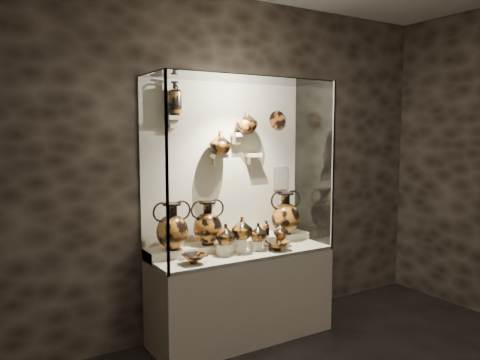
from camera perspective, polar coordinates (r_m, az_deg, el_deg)
name	(u,v)px	position (r m, az deg, el deg)	size (l,w,h in m)	color
wall_back	(224,166)	(4.52, -1.95, 1.75)	(5.00, 0.02, 3.20)	#2E251D
plinth	(241,296)	(4.50, 0.16, -13.95)	(1.70, 0.60, 0.80)	beige
front_tier	(241,253)	(4.37, 0.16, -8.83)	(1.68, 0.58, 0.03)	beige
rear_tier	(232,245)	(4.51, -1.01, -7.92)	(1.70, 0.25, 0.10)	beige
back_panel	(224,166)	(4.51, -1.92, 1.74)	(1.70, 0.03, 1.60)	beige
glass_front	(259,170)	(3.99, 2.37, 1.20)	(1.70, 0.01, 1.60)	white
glass_left	(153,172)	(3.87, -10.60, 0.96)	(0.01, 0.60, 1.60)	white
glass_right	(313,165)	(4.74, 8.95, 1.87)	(0.01, 0.60, 1.60)	white
glass_top	(241,79)	(4.25, 0.17, 12.23)	(1.70, 0.60, 0.01)	white
frame_post_left	(167,175)	(3.60, -8.89, 0.62)	(0.02, 0.02, 1.60)	gray
frame_post_right	(333,166)	(4.51, 11.26, 1.64)	(0.02, 0.02, 1.60)	gray
pedestal_a	(223,250)	(4.21, -2.07, -8.51)	(0.09, 0.09, 0.10)	white
pedestal_b	(239,246)	(4.29, -0.07, -8.03)	(0.09, 0.09, 0.13)	white
pedestal_c	(255,246)	(4.38, 1.86, -8.00)	(0.09, 0.09, 0.09)	white
pedestal_d	(269,242)	(4.46, 3.60, -7.55)	(0.09, 0.09, 0.12)	white
pedestal_e	(281,242)	(4.55, 5.06, -7.57)	(0.09, 0.09, 0.08)	white
bracket_ul	(174,118)	(4.19, -8.06, 7.53)	(0.14, 0.12, 0.04)	beige
bracket_ca	(219,156)	(4.39, -2.58, 2.93)	(0.14, 0.12, 0.04)	beige
bracket_cb	(237,135)	(4.49, -0.34, 5.56)	(0.10, 0.12, 0.04)	beige
bracket_cc	(253,155)	(4.59, 1.59, 3.06)	(0.14, 0.12, 0.04)	beige
amphora_left	(172,226)	(4.13, -8.24, -5.59)	(0.33, 0.33, 0.42)	#9E5B1E
amphora_mid	(208,223)	(4.28, -3.98, -5.23)	(0.32, 0.32, 0.40)	#A1571C
amphora_right	(285,213)	(4.73, 5.54, -4.03)	(0.34, 0.34, 0.43)	#9E5B1E
jug_a	(226,234)	(4.17, -1.78, -6.63)	(0.18, 0.18, 0.18)	#9E5B1E
jug_b	(242,228)	(4.24, 0.22, -5.87)	(0.19, 0.19, 0.20)	#A1571C
jug_c	(258,232)	(4.35, 2.20, -6.36)	(0.16, 0.16, 0.17)	#9E5B1E
jug_e	(281,231)	(4.51, 4.99, -6.17)	(0.14, 0.14, 0.15)	#9E5B1E
lekythos_small	(266,227)	(4.42, 3.18, -5.79)	(0.07, 0.07, 0.16)	#A1571C
kylix_left	(193,258)	(3.97, -5.70, -9.41)	(0.25, 0.21, 0.10)	#A1571C
kylix_right	(277,245)	(4.39, 4.56, -7.85)	(0.27, 0.23, 0.11)	#9E5B1E
lekythos_tall	(175,96)	(4.19, -7.96, 10.07)	(0.13, 0.13, 0.34)	#9E5B1E
ovoid_vase_a	(220,143)	(4.33, -2.45, 4.56)	(0.21, 0.21, 0.22)	#A1571C
ovoid_vase_b	(247,121)	(4.48, 0.82, 7.16)	(0.21, 0.21, 0.22)	#A1571C
wall_plate	(277,120)	(4.80, 4.54, 7.32)	(0.18, 0.18, 0.02)	#B95C24
info_placard	(280,178)	(4.86, 4.96, 0.24)	(0.18, 0.01, 0.24)	beige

